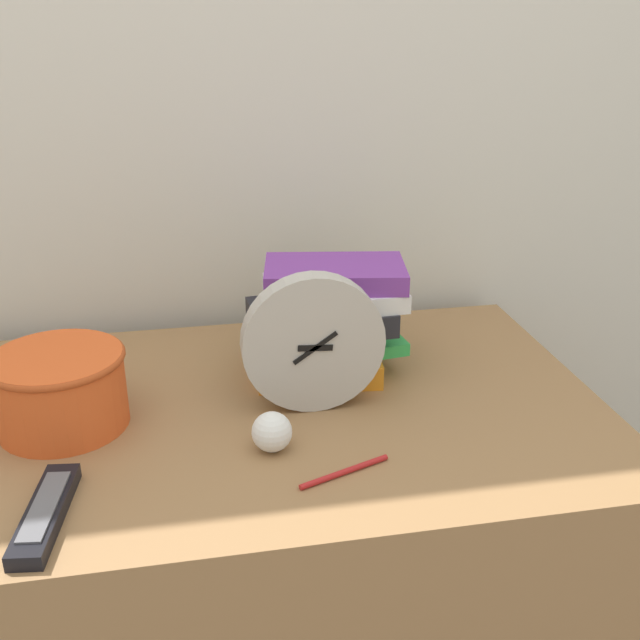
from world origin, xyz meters
The scene contains 8 objects.
wall_back centered at (0.00, 0.74, 1.20)m, with size 6.00×0.04×2.40m.
desk centered at (0.00, 0.34, 0.36)m, with size 1.18×0.67×0.71m.
desk_clock centered at (0.14, 0.32, 0.82)m, with size 0.22×0.04×0.22m.
book_stack centered at (0.18, 0.44, 0.81)m, with size 0.27×0.19×0.19m.
basket centered at (-0.24, 0.34, 0.78)m, with size 0.20×0.20×0.12m.
tv_remote centered at (-0.23, 0.11, 0.72)m, with size 0.07×0.19×0.02m.
crumpled_paper_ball centered at (0.06, 0.21, 0.74)m, with size 0.06×0.06×0.06m.
pen centered at (0.14, 0.13, 0.72)m, with size 0.13×0.06×0.01m.
Camera 1 is at (-0.05, -0.69, 1.29)m, focal length 42.00 mm.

